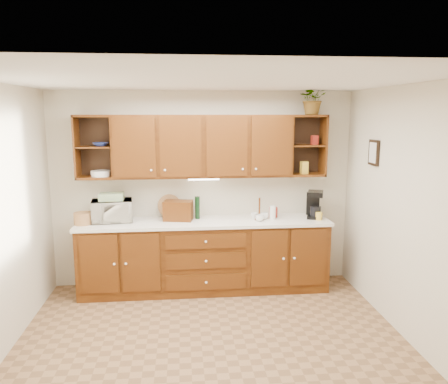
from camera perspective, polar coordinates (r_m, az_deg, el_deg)
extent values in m
plane|color=olive|center=(4.67, -1.48, -19.40)|extent=(4.00, 4.00, 0.00)
plane|color=white|center=(4.07, -1.66, 14.36)|extent=(4.00, 4.00, 0.00)
plane|color=beige|center=(5.89, -2.76, 0.38)|extent=(4.00, 0.00, 4.00)
plane|color=beige|center=(4.75, 23.29, -2.85)|extent=(0.00, 3.50, 3.50)
cube|color=#361506|center=(5.81, -2.54, -8.42)|extent=(3.20, 0.60, 0.90)
cube|color=white|center=(5.67, -2.57, -3.94)|extent=(3.24, 0.64, 0.04)
cube|color=#361506|center=(5.65, -2.73, 6.00)|extent=(2.30, 0.33, 0.80)
cube|color=black|center=(5.90, -16.33, 5.78)|extent=(0.45, 0.02, 0.80)
cube|color=black|center=(6.03, 10.43, 6.11)|extent=(0.45, 0.02, 0.80)
cube|color=#361506|center=(5.75, -16.61, 5.66)|extent=(0.43, 0.30, 0.02)
cube|color=#361506|center=(5.88, 10.84, 5.99)|extent=(0.43, 0.30, 0.02)
cube|color=#361506|center=(5.87, 10.97, 9.74)|extent=(0.45, 0.33, 0.03)
cube|color=white|center=(5.65, -2.67, 1.71)|extent=(0.40, 0.05, 0.02)
cube|color=black|center=(5.46, 18.99, 4.88)|extent=(0.03, 0.24, 0.30)
cylinder|color=#A67245|center=(5.73, -17.94, -3.31)|extent=(0.29, 0.29, 0.15)
imported|color=beige|center=(5.76, -14.41, -2.39)|extent=(0.54, 0.40, 0.28)
cube|color=#D6DC67|center=(5.73, -14.49, -0.60)|extent=(0.31, 0.23, 0.09)
cylinder|color=black|center=(5.74, -3.50, -2.05)|extent=(0.08, 0.08, 0.30)
cylinder|color=#A67245|center=(5.90, -7.13, -3.16)|extent=(0.32, 0.11, 0.31)
cube|color=#361506|center=(5.68, -5.99, -2.43)|extent=(0.40, 0.29, 0.25)
cylinder|color=#361506|center=(5.68, 4.65, -2.20)|extent=(0.02, 0.02, 0.29)
cylinder|color=#361506|center=(5.72, 4.63, -3.55)|extent=(0.12, 0.12, 0.02)
imported|color=white|center=(5.75, 5.28, -3.12)|extent=(0.14, 0.14, 0.09)
imported|color=white|center=(5.74, 3.93, -3.12)|extent=(0.14, 0.14, 0.09)
imported|color=white|center=(5.63, 4.68, -3.40)|extent=(0.14, 0.14, 0.09)
cylinder|color=maroon|center=(5.86, 6.46, -2.65)|extent=(0.11, 0.11, 0.13)
cylinder|color=white|center=(5.74, 6.37, -2.68)|extent=(0.10, 0.10, 0.18)
cylinder|color=gold|center=(5.82, 12.29, -3.09)|extent=(0.10, 0.10, 0.10)
cube|color=black|center=(5.92, 11.76, -3.14)|extent=(0.26, 0.30, 0.04)
cube|color=black|center=(5.98, 11.54, -1.50)|extent=(0.18, 0.11, 0.31)
cube|color=black|center=(5.86, 11.87, -0.22)|extent=(0.26, 0.30, 0.07)
cylinder|color=black|center=(5.89, 11.84, -2.46)|extent=(0.18, 0.18, 0.13)
imported|color=navy|center=(5.73, -15.80, 6.01)|extent=(0.23, 0.23, 0.05)
cylinder|color=white|center=(5.76, -15.82, 2.34)|extent=(0.31, 0.31, 0.07)
cube|color=gold|center=(5.87, 10.43, 3.15)|extent=(0.10, 0.09, 0.16)
cube|color=maroon|center=(5.89, 11.75, 6.65)|extent=(0.09, 0.08, 0.12)
imported|color=#999999|center=(5.85, 11.53, 11.87)|extent=(0.46, 0.44, 0.41)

